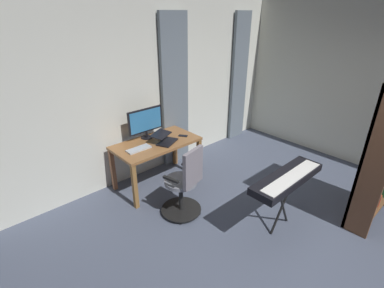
{
  "coord_description": "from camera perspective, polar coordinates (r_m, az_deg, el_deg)",
  "views": [
    {
      "loc": [
        2.56,
        0.92,
        2.55
      ],
      "look_at": [
        0.15,
        -1.73,
        0.85
      ],
      "focal_mm": 26.22,
      "sensor_mm": 36.0,
      "label": 1
    }
  ],
  "objects": [
    {
      "name": "computer_monitor",
      "position": [
        4.4,
        -9.45,
        4.58
      ],
      "size": [
        0.6,
        0.18,
        0.48
      ],
      "color": "black",
      "rests_on": "desk"
    },
    {
      "name": "ground_plane",
      "position": [
        3.73,
        21.28,
        -19.93
      ],
      "size": [
        7.36,
        7.36,
        0.0
      ],
      "primitive_type": "plane",
      "color": "#4E566A"
    },
    {
      "name": "desk",
      "position": [
        4.38,
        -7.24,
        -0.78
      ],
      "size": [
        1.31,
        0.71,
        0.73
      ],
      "color": "#956237",
      "rests_on": "ground"
    },
    {
      "name": "back_room_partition",
      "position": [
        4.69,
        -7.9,
        11.04
      ],
      "size": [
        5.53,
        0.1,
        2.82
      ],
      "primitive_type": "cube",
      "color": "silver",
      "rests_on": "ground"
    },
    {
      "name": "office_chair",
      "position": [
        3.75,
        -1.5,
        -8.34
      ],
      "size": [
        0.56,
        0.56,
        1.03
      ],
      "rotation": [
        0.0,
        0.0,
        3.37
      ],
      "color": "black",
      "rests_on": "ground"
    },
    {
      "name": "computer_keyboard",
      "position": [
        4.13,
        -10.79,
        -1.01
      ],
      "size": [
        0.36,
        0.14,
        0.02
      ],
      "primitive_type": "cube",
      "color": "#B7BCC1",
      "rests_on": "desk"
    },
    {
      "name": "curtain_left_panel",
      "position": [
        6.03,
        9.54,
        12.92
      ],
      "size": [
        0.44,
        0.06,
        2.57
      ],
      "primitive_type": "cube",
      "color": "slate",
      "rests_on": "ground"
    },
    {
      "name": "computer_mouse",
      "position": [
        4.61,
        -6.21,
        2.3
      ],
      "size": [
        0.06,
        0.1,
        0.04
      ],
      "primitive_type": "ellipsoid",
      "color": "black",
      "rests_on": "desk"
    },
    {
      "name": "cell_phone_face_up",
      "position": [
        4.51,
        -1.84,
        1.69
      ],
      "size": [
        0.14,
        0.16,
        0.01
      ],
      "primitive_type": "cube",
      "rotation": [
        0.0,
        0.0,
        0.6
      ],
      "color": "black",
      "rests_on": "desk"
    },
    {
      "name": "bookshelf",
      "position": [
        4.2,
        34.11,
        -1.61
      ],
      "size": [
        0.95,
        0.3,
        1.89
      ],
      "color": "brown",
      "rests_on": "ground"
    },
    {
      "name": "piano_keyboard",
      "position": [
        3.56,
        18.8,
        -6.85
      ],
      "size": [
        1.13,
        0.33,
        0.8
      ],
      "rotation": [
        0.0,
        0.0,
        0.0
      ],
      "color": "black",
      "rests_on": "ground"
    },
    {
      "name": "curtain_right_panel",
      "position": [
        4.84,
        -3.51,
        10.17
      ],
      "size": [
        0.54,
        0.06,
        2.57
      ],
      "primitive_type": "cube",
      "color": "slate",
      "rests_on": "ground"
    },
    {
      "name": "laptop",
      "position": [
        4.29,
        -5.52,
        1.0
      ],
      "size": [
        0.43,
        0.42,
        0.14
      ],
      "rotation": [
        0.0,
        0.0,
        0.43
      ],
      "color": "black",
      "rests_on": "desk"
    }
  ]
}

